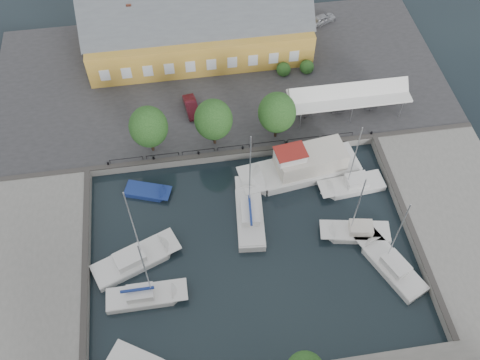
{
  "coord_description": "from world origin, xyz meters",
  "views": [
    {
      "loc": [
        -5.09,
        -27.67,
        47.3
      ],
      "look_at": [
        0.0,
        6.0,
        1.5
      ],
      "focal_mm": 40.0,
      "sensor_mm": 36.0,
      "label": 1
    }
  ],
  "objects_px": {
    "east_boat_a": "(353,186)",
    "launch_nw": "(147,192)",
    "warehouse": "(193,29)",
    "west_boat_c": "(134,261)",
    "tent_canopy": "(349,96)",
    "east_boat_b": "(356,233)",
    "car_silver": "(323,19)",
    "car_red": "(191,107)",
    "east_boat_c": "(391,266)",
    "center_sailboat": "(250,215)",
    "west_boat_d": "(145,297)",
    "trawler": "(304,166)"
  },
  "relations": [
    {
      "from": "east_boat_b",
      "to": "west_boat_c",
      "type": "xyz_separation_m",
      "value": [
        -22.59,
        0.16,
        -0.0
      ]
    },
    {
      "from": "car_silver",
      "to": "west_boat_c",
      "type": "xyz_separation_m",
      "value": [
        -27.1,
        -32.88,
        -1.38
      ]
    },
    {
      "from": "east_boat_a",
      "to": "launch_nw",
      "type": "bearing_deg",
      "value": 173.24
    },
    {
      "from": "car_silver",
      "to": "east_boat_b",
      "type": "relative_size",
      "value": 0.38
    },
    {
      "from": "tent_canopy",
      "to": "east_boat_a",
      "type": "height_order",
      "value": "east_boat_a"
    },
    {
      "from": "car_silver",
      "to": "trawler",
      "type": "relative_size",
      "value": 0.27
    },
    {
      "from": "warehouse",
      "to": "west_boat_c",
      "type": "height_order",
      "value": "west_boat_c"
    },
    {
      "from": "tent_canopy",
      "to": "west_boat_d",
      "type": "relative_size",
      "value": 1.34
    },
    {
      "from": "trawler",
      "to": "launch_nw",
      "type": "distance_m",
      "value": 17.38
    },
    {
      "from": "car_silver",
      "to": "west_boat_d",
      "type": "height_order",
      "value": "west_boat_d"
    },
    {
      "from": "east_boat_a",
      "to": "west_boat_c",
      "type": "bearing_deg",
      "value": -166.68
    },
    {
      "from": "east_boat_b",
      "to": "east_boat_a",
      "type": "bearing_deg",
      "value": 77.89
    },
    {
      "from": "east_boat_b",
      "to": "east_boat_c",
      "type": "bearing_deg",
      "value": -61.54
    },
    {
      "from": "warehouse",
      "to": "launch_nw",
      "type": "distance_m",
      "value": 23.1
    },
    {
      "from": "east_boat_a",
      "to": "west_boat_d",
      "type": "bearing_deg",
      "value": -157.25
    },
    {
      "from": "tent_canopy",
      "to": "east_boat_b",
      "type": "height_order",
      "value": "east_boat_b"
    },
    {
      "from": "east_boat_b",
      "to": "west_boat_c",
      "type": "bearing_deg",
      "value": 179.58
    },
    {
      "from": "west_boat_c",
      "to": "west_boat_d",
      "type": "distance_m",
      "value": 4.09
    },
    {
      "from": "warehouse",
      "to": "car_silver",
      "type": "distance_m",
      "value": 18.52
    },
    {
      "from": "tent_canopy",
      "to": "west_boat_c",
      "type": "distance_m",
      "value": 30.36
    },
    {
      "from": "warehouse",
      "to": "east_boat_b",
      "type": "relative_size",
      "value": 2.86
    },
    {
      "from": "east_boat_b",
      "to": "west_boat_c",
      "type": "relative_size",
      "value": 0.84
    },
    {
      "from": "east_boat_a",
      "to": "launch_nw",
      "type": "height_order",
      "value": "east_boat_a"
    },
    {
      "from": "warehouse",
      "to": "east_boat_c",
      "type": "height_order",
      "value": "warehouse"
    },
    {
      "from": "car_red",
      "to": "east_boat_a",
      "type": "xyz_separation_m",
      "value": [
        16.27,
        -13.19,
        -1.38
      ]
    },
    {
      "from": "west_boat_d",
      "to": "launch_nw",
      "type": "bearing_deg",
      "value": 86.4
    },
    {
      "from": "car_red",
      "to": "west_boat_d",
      "type": "height_order",
      "value": "west_boat_d"
    },
    {
      "from": "car_silver",
      "to": "east_boat_b",
      "type": "bearing_deg",
      "value": 148.83
    },
    {
      "from": "center_sailboat",
      "to": "west_boat_d",
      "type": "relative_size",
      "value": 1.18
    },
    {
      "from": "warehouse",
      "to": "car_red",
      "type": "bearing_deg",
      "value": -97.9
    },
    {
      "from": "west_boat_c",
      "to": "trawler",
      "type": "bearing_deg",
      "value": 24.08
    },
    {
      "from": "east_boat_b",
      "to": "west_boat_d",
      "type": "xyz_separation_m",
      "value": [
        -21.74,
        -3.83,
        0.01
      ]
    },
    {
      "from": "east_boat_c",
      "to": "west_boat_c",
      "type": "xyz_separation_m",
      "value": [
        -24.89,
        4.4,
        0.0
      ]
    },
    {
      "from": "east_boat_b",
      "to": "launch_nw",
      "type": "distance_m",
      "value": 22.6
    },
    {
      "from": "east_boat_a",
      "to": "west_boat_d",
      "type": "xyz_separation_m",
      "value": [
        -22.99,
        -9.64,
        0.01
      ]
    },
    {
      "from": "west_boat_c",
      "to": "east_boat_c",
      "type": "bearing_deg",
      "value": -10.03
    },
    {
      "from": "warehouse",
      "to": "center_sailboat",
      "type": "bearing_deg",
      "value": -83.39
    },
    {
      "from": "west_boat_c",
      "to": "tent_canopy",
      "type": "bearing_deg",
      "value": 31.69
    },
    {
      "from": "east_boat_b",
      "to": "launch_nw",
      "type": "height_order",
      "value": "east_boat_b"
    },
    {
      "from": "east_boat_c",
      "to": "west_boat_c",
      "type": "bearing_deg",
      "value": 169.97
    },
    {
      "from": "launch_nw",
      "to": "warehouse",
      "type": "bearing_deg",
      "value": 70.84
    },
    {
      "from": "warehouse",
      "to": "launch_nw",
      "type": "height_order",
      "value": "warehouse"
    },
    {
      "from": "warehouse",
      "to": "west_boat_d",
      "type": "height_order",
      "value": "warehouse"
    },
    {
      "from": "west_boat_d",
      "to": "launch_nw",
      "type": "relative_size",
      "value": 1.95
    },
    {
      "from": "east_boat_a",
      "to": "east_boat_b",
      "type": "bearing_deg",
      "value": -102.11
    },
    {
      "from": "center_sailboat",
      "to": "trawler",
      "type": "relative_size",
      "value": 0.89
    },
    {
      "from": "east_boat_a",
      "to": "west_boat_c",
      "type": "height_order",
      "value": "west_boat_c"
    },
    {
      "from": "center_sailboat",
      "to": "east_boat_b",
      "type": "xyz_separation_m",
      "value": [
        10.48,
        -3.65,
        -0.1
      ]
    },
    {
      "from": "warehouse",
      "to": "tent_canopy",
      "type": "height_order",
      "value": "warehouse"
    },
    {
      "from": "tent_canopy",
      "to": "center_sailboat",
      "type": "height_order",
      "value": "center_sailboat"
    }
  ]
}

